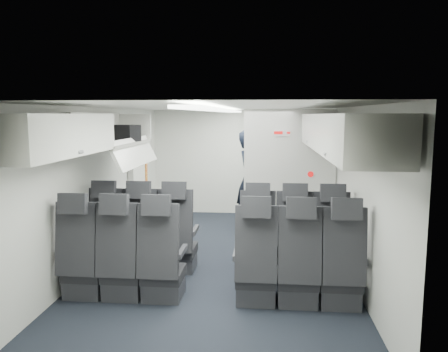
% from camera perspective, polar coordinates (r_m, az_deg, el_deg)
% --- Properties ---
extents(cabin_shell, '(3.41, 6.01, 2.16)m').
position_cam_1_polar(cabin_shell, '(6.08, -0.35, -0.77)').
color(cabin_shell, black).
rests_on(cabin_shell, ground).
extents(seat_row_front, '(3.33, 0.56, 1.24)m').
position_cam_1_polar(seat_row_front, '(5.72, -0.88, -8.74)').
color(seat_row_front, black).
rests_on(seat_row_front, cabin_shell).
extents(seat_row_mid, '(3.33, 0.56, 1.24)m').
position_cam_1_polar(seat_row_mid, '(4.87, -2.05, -11.77)').
color(seat_row_mid, black).
rests_on(seat_row_mid, cabin_shell).
extents(overhead_bin_left_rear, '(0.53, 1.80, 0.40)m').
position_cam_1_polar(overhead_bin_left_rear, '(4.45, -21.38, 5.00)').
color(overhead_bin_left_rear, silver).
rests_on(overhead_bin_left_rear, cabin_shell).
extents(overhead_bin_left_front_open, '(0.64, 1.70, 0.72)m').
position_cam_1_polar(overhead_bin_left_front_open, '(6.09, -14.29, 4.81)').
color(overhead_bin_left_front_open, '#9E9E93').
rests_on(overhead_bin_left_front_open, cabin_shell).
extents(overhead_bin_right_rear, '(0.53, 1.80, 0.40)m').
position_cam_1_polar(overhead_bin_right_rear, '(4.06, 16.81, 4.97)').
color(overhead_bin_right_rear, silver).
rests_on(overhead_bin_right_rear, cabin_shell).
extents(overhead_bin_right_front, '(0.53, 1.70, 0.40)m').
position_cam_1_polar(overhead_bin_right_front, '(5.79, 13.39, 5.90)').
color(overhead_bin_right_front, silver).
rests_on(overhead_bin_right_front, cabin_shell).
extents(bulkhead_partition, '(1.40, 0.15, 2.13)m').
position_cam_1_polar(bulkhead_partition, '(6.86, 8.50, -0.26)').
color(bulkhead_partition, silver).
rests_on(bulkhead_partition, cabin_shell).
extents(galley_unit, '(0.85, 0.52, 1.90)m').
position_cam_1_polar(galley_unit, '(8.77, 7.61, 0.73)').
color(galley_unit, '#939399').
rests_on(galley_unit, cabin_shell).
extents(boarding_door, '(0.12, 1.27, 1.86)m').
position_cam_1_polar(boarding_door, '(7.93, -11.09, -0.09)').
color(boarding_door, silver).
rests_on(boarding_door, cabin_shell).
extents(flight_attendant, '(0.56, 0.73, 1.79)m').
position_cam_1_polar(flight_attendant, '(7.74, 3.34, -0.61)').
color(flight_attendant, black).
rests_on(flight_attendant, ground).
extents(carry_on_bag, '(0.48, 0.39, 0.25)m').
position_cam_1_polar(carry_on_bag, '(6.30, -13.07, 5.39)').
color(carry_on_bag, black).
rests_on(carry_on_bag, overhead_bin_left_front_open).
extents(papers, '(0.18, 0.03, 0.12)m').
position_cam_1_polar(papers, '(7.66, 4.76, 0.80)').
color(papers, white).
rests_on(papers, flight_attendant).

